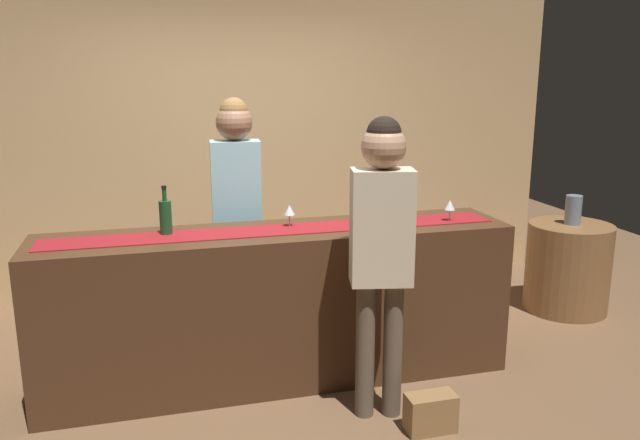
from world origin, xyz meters
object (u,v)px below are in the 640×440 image
wine_glass_near_customer (450,206)px  wine_glass_mid_counter (289,211)px  wine_bottle_green (166,216)px  vase_on_side_table (573,210)px  handbag (431,413)px  wine_bottle_clear (409,202)px  bartender (236,195)px  round_side_table (568,267)px  customer_sipping (382,236)px

wine_glass_near_customer → wine_glass_mid_counter: (-1.05, 0.13, 0.00)m
wine_bottle_green → vase_on_side_table: bearing=8.8°
handbag → vase_on_side_table: bearing=37.0°
wine_bottle_clear → vase_on_side_table: 1.75m
bartender → handbag: bartender is taller
wine_bottle_clear → handbag: bearing=-103.8°
wine_glass_mid_counter → round_side_table: bearing=11.5°
round_side_table → wine_bottle_clear: bearing=-163.8°
bartender → handbag: bearing=125.6°
wine_glass_near_customer → vase_on_side_table: (1.44, 0.64, -0.25)m
round_side_table → handbag: (-1.89, -1.42, -0.26)m
vase_on_side_table → handbag: vase_on_side_table is taller
wine_bottle_clear → wine_glass_mid_counter: wine_bottle_clear is taller
round_side_table → vase_on_side_table: (0.01, 0.01, 0.49)m
wine_glass_mid_counter → customer_sipping: customer_sipping is taller
wine_glass_mid_counter → round_side_table: size_ratio=0.19×
wine_glass_near_customer → round_side_table: bearing=23.8°
bartender → customer_sipping: (0.64, -1.18, -0.04)m
customer_sipping → vase_on_side_table: customer_sipping is taller
wine_bottle_clear → round_side_table: size_ratio=0.41×
customer_sipping → handbag: 1.03m
wine_bottle_green → handbag: wine_bottle_green is taller
customer_sipping → wine_glass_mid_counter: bearing=131.1°
wine_bottle_green → wine_glass_mid_counter: 0.77m
wine_bottle_clear → wine_glass_near_customer: size_ratio=2.10×
wine_bottle_clear → vase_on_side_table: wine_bottle_clear is taller
wine_bottle_green → vase_on_side_table: size_ratio=1.26×
wine_bottle_clear → bartender: bartender is taller
wine_bottle_green → handbag: 1.93m
wine_bottle_clear → handbag: size_ratio=1.08×
bartender → round_side_table: bartender is taller
wine_bottle_clear → bartender: (-1.09, 0.49, 0.01)m
customer_sipping → vase_on_side_table: size_ratio=7.25×
wine_glass_near_customer → wine_bottle_clear: bearing=146.6°
wine_glass_mid_counter → vase_on_side_table: (2.49, 0.51, -0.25)m
round_side_table → vase_on_side_table: vase_on_side_table is taller
bartender → round_side_table: (2.75, -0.01, -0.76)m
customer_sipping → bartender: bearing=130.5°
wine_glass_mid_counter → customer_sipping: bearing=-60.9°
wine_glass_near_customer → customer_sipping: (-0.68, -0.54, -0.02)m
wine_glass_mid_counter → bartender: size_ratio=0.08×
wine_glass_mid_counter → bartender: (-0.27, 0.51, 0.02)m
wine_bottle_clear → round_side_table: bearing=16.2°
wine_glass_near_customer → wine_bottle_green: bearing=175.8°
bartender → wine_glass_mid_counter: bearing=122.2°
customer_sipping → wine_bottle_clear: bearing=68.9°
wine_glass_mid_counter → handbag: (0.59, -0.92, -1.00)m
vase_on_side_table → handbag: size_ratio=0.86×
wine_bottle_clear → handbag: wine_bottle_clear is taller
wine_bottle_clear → wine_glass_near_customer: (0.23, -0.15, -0.01)m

